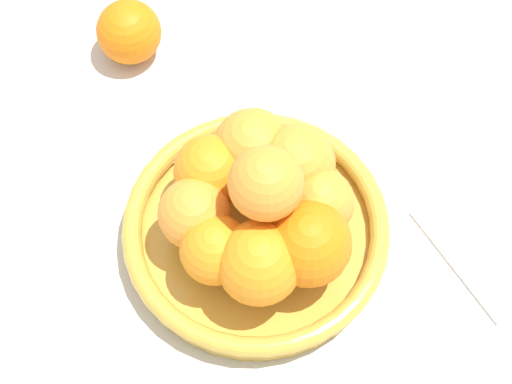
{
  "coord_description": "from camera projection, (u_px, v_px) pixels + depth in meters",
  "views": [
    {
      "loc": [
        -0.27,
        -0.23,
        0.77
      ],
      "look_at": [
        0.0,
        0.0,
        0.1
      ],
      "focal_mm": 60.0,
      "sensor_mm": 36.0,
      "label": 1
    }
  ],
  "objects": [
    {
      "name": "orange_pile",
      "position": [
        261.0,
        203.0,
        0.77
      ],
      "size": [
        0.18,
        0.19,
        0.13
      ],
      "color": "orange",
      "rests_on": "fruit_bowl"
    },
    {
      "name": "fruit_bowl",
      "position": [
        256.0,
        231.0,
        0.83
      ],
      "size": [
        0.26,
        0.26,
        0.04
      ],
      "color": "gold",
      "rests_on": "ground_plane"
    },
    {
      "name": "ground_plane",
      "position": [
        256.0,
        239.0,
        0.84
      ],
      "size": [
        4.0,
        4.0,
        0.0
      ],
      "primitive_type": "plane",
      "color": "beige"
    },
    {
      "name": "napkin_folded",
      "position": [
        508.0,
        233.0,
        0.84
      ],
      "size": [
        0.17,
        0.17,
        0.01
      ],
      "primitive_type": "cube",
      "rotation": [
        0.0,
        0.0,
        -0.31
      ],
      "color": "white",
      "rests_on": "ground_plane"
    },
    {
      "name": "stray_orange",
      "position": [
        129.0,
        32.0,
        0.92
      ],
      "size": [
        0.07,
        0.07,
        0.07
      ],
      "primitive_type": "sphere",
      "color": "orange",
      "rests_on": "ground_plane"
    }
  ]
}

